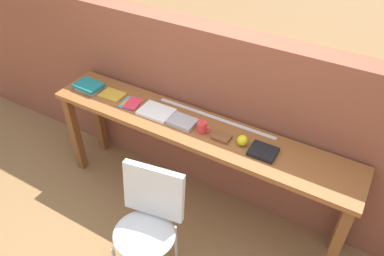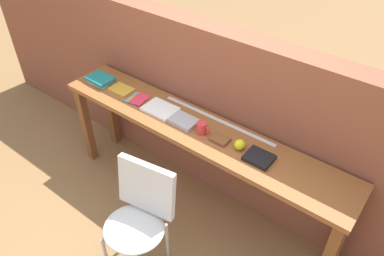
# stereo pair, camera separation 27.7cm
# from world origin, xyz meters

# --- Properties ---
(ground_plane) EXTENTS (40.00, 40.00, 0.00)m
(ground_plane) POSITION_xyz_m (0.00, 0.00, 0.00)
(ground_plane) COLOR olive
(brick_wall_back) EXTENTS (6.00, 0.20, 1.53)m
(brick_wall_back) POSITION_xyz_m (0.00, 0.64, 0.77)
(brick_wall_back) COLOR brown
(brick_wall_back) RESTS_ON ground
(sideboard) EXTENTS (2.50, 0.44, 0.88)m
(sideboard) POSITION_xyz_m (0.00, 0.30, 0.74)
(sideboard) COLOR brown
(sideboard) RESTS_ON ground
(chair_white_moulded) EXTENTS (0.51, 0.52, 0.89)m
(chair_white_moulded) POSITION_xyz_m (0.01, -0.38, 0.53)
(chair_white_moulded) COLOR silver
(chair_white_moulded) RESTS_ON ground
(book_stack_leftmost) EXTENTS (0.23, 0.17, 0.05)m
(book_stack_leftmost) POSITION_xyz_m (-1.04, 0.28, 0.91)
(book_stack_leftmost) COLOR #9E9EA3
(book_stack_leftmost) RESTS_ON sideboard
(magazine_cycling) EXTENTS (0.20, 0.15, 0.02)m
(magazine_cycling) POSITION_xyz_m (-0.80, 0.30, 0.89)
(magazine_cycling) COLOR gold
(magazine_cycling) RESTS_ON sideboard
(pamphlet_pile_colourful) EXTENTS (0.17, 0.19, 0.01)m
(pamphlet_pile_colourful) POSITION_xyz_m (-0.60, 0.30, 0.89)
(pamphlet_pile_colourful) COLOR purple
(pamphlet_pile_colourful) RESTS_ON sideboard
(book_open_centre) EXTENTS (0.27, 0.20, 0.02)m
(book_open_centre) POSITION_xyz_m (-0.35, 0.29, 0.89)
(book_open_centre) COLOR white
(book_open_centre) RESTS_ON sideboard
(book_grey_hardcover) EXTENTS (0.21, 0.16, 0.03)m
(book_grey_hardcover) POSITION_xyz_m (-0.10, 0.28, 0.90)
(book_grey_hardcover) COLOR #9E9EA3
(book_grey_hardcover) RESTS_ON sideboard
(mug) EXTENTS (0.11, 0.08, 0.09)m
(mug) POSITION_xyz_m (0.08, 0.27, 0.92)
(mug) COLOR red
(mug) RESTS_ON sideboard
(leather_journal_brown) EXTENTS (0.13, 0.10, 0.02)m
(leather_journal_brown) POSITION_xyz_m (0.23, 0.28, 0.89)
(leather_journal_brown) COLOR brown
(leather_journal_brown) RESTS_ON sideboard
(sports_ball_small) EXTENTS (0.08, 0.08, 0.08)m
(sports_ball_small) POSITION_xyz_m (0.39, 0.29, 0.92)
(sports_ball_small) COLOR yellow
(sports_ball_small) RESTS_ON sideboard
(book_repair_rightmost) EXTENTS (0.19, 0.16, 0.03)m
(book_repair_rightmost) POSITION_xyz_m (0.55, 0.28, 0.89)
(book_repair_rightmost) COLOR black
(book_repair_rightmost) RESTS_ON sideboard
(ruler_metal_back_edge) EXTENTS (1.00, 0.03, 0.00)m
(ruler_metal_back_edge) POSITION_xyz_m (0.08, 0.47, 0.88)
(ruler_metal_back_edge) COLOR silver
(ruler_metal_back_edge) RESTS_ON sideboard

